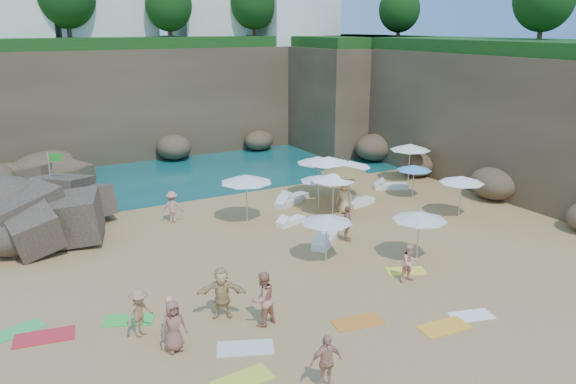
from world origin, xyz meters
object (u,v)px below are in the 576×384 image
parasol_0 (318,160)px  person_stand_6 (169,318)px  parasol_1 (319,178)px  parasol_2 (333,177)px  person_stand_5 (65,228)px  person_stand_2 (172,207)px  person_stand_4 (344,197)px  lounger_0 (289,202)px  person_stand_1 (263,299)px  flag_pole (53,177)px  person_stand_3 (347,223)px  rock_outcrop (29,240)px

parasol_0 → person_stand_6: parasol_0 is taller
parasol_1 → person_stand_6: size_ratio=1.40×
parasol_2 → person_stand_5: (-12.97, 2.61, -1.34)m
person_stand_2 → person_stand_4: 8.98m
person_stand_4 → parasol_0: bearing=131.7°
lounger_0 → parasol_1: bearing=-78.1°
person_stand_2 → person_stand_6: bearing=93.3°
parasol_2 → person_stand_4: bearing=-7.3°
parasol_0 → person_stand_5: 14.16m
parasol_0 → parasol_2: (-1.10, -3.26, -0.11)m
lounger_0 → person_stand_5: person_stand_5 is taller
person_stand_1 → parasol_2: bearing=-150.0°
flag_pole → person_stand_4: (13.55, -6.18, -1.42)m
person_stand_3 → lounger_0: bearing=25.5°
parasol_0 → person_stand_5: bearing=-177.4°
rock_outcrop → flag_pole: flag_pole is taller
person_stand_3 → person_stand_6: (-9.82, -4.25, -0.12)m
parasol_2 → person_stand_2: (-7.78, 2.94, -1.26)m
parasol_0 → lounger_0: 3.16m
parasol_2 → person_stand_6: bearing=-145.7°
parasol_1 → person_stand_4: (0.86, -1.20, -0.90)m
parasol_1 → person_stand_2: (-7.60, 1.82, -0.96)m
parasol_2 → person_stand_3: 3.96m
person_stand_6 → parasol_0: bearing=162.6°
parasol_2 → person_stand_4: size_ratio=1.37×
parasol_1 → person_stand_3: size_ratio=1.20×
person_stand_6 → parasol_1: bearing=159.6°
parasol_1 → person_stand_6: parasol_1 is taller
person_stand_1 → person_stand_4: (8.99, 8.31, -0.08)m
parasol_0 → person_stand_3: (-2.59, -6.72, -1.34)m
person_stand_2 → person_stand_5: 5.20m
parasol_0 → parasol_2: bearing=-108.7°
person_stand_1 → person_stand_5: 11.96m
rock_outcrop → parasol_0: size_ratio=3.01×
rock_outcrop → parasol_0: 15.73m
parasol_1 → parasol_2: bearing=-80.7°
rock_outcrop → person_stand_5: (1.49, -1.20, 0.74)m
rock_outcrop → person_stand_6: size_ratio=5.19×
lounger_0 → person_stand_2: 6.60m
rock_outcrop → person_stand_4: person_stand_4 is taller
rock_outcrop → person_stand_3: bearing=-29.3°
person_stand_1 → parasol_1: bearing=-145.8°
flag_pole → parasol_2: (12.87, -6.10, -0.21)m
person_stand_1 → person_stand_6: size_ratio=1.29×
lounger_0 → person_stand_3: (-0.27, -6.07, 0.71)m
rock_outcrop → person_stand_5: rock_outcrop is taller
parasol_2 → parasol_0: bearing=71.3°
person_stand_6 → person_stand_2: bearing=-167.2°
lounger_0 → person_stand_5: bearing=157.1°
person_stand_6 → flag_pole: bearing=-142.4°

